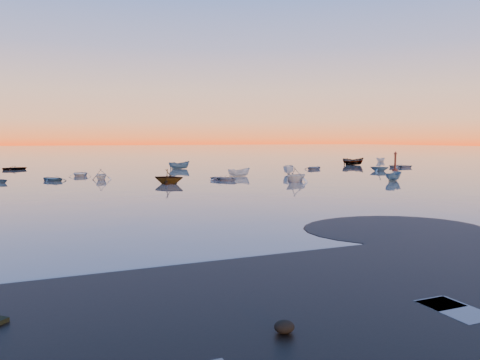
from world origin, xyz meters
TOP-DOWN VIEW (x-y plane):
  - ground at (0.00, 100.00)m, footprint 600.00×600.00m
  - mud_lobes at (0.00, -1.00)m, footprint 140.00×6.00m
  - moored_fleet at (0.00, 53.00)m, footprint 124.00×58.00m
  - boat_near_center at (25.36, 26.14)m, footprint 2.97×3.93m
  - boat_near_right at (36.56, 42.37)m, footprint 3.53×3.23m
  - channel_marker at (40.65, 43.07)m, footprint 1.00×1.00m

SIDE VIEW (x-z plane):
  - ground at x=0.00m, z-range 0.00..0.00m
  - moored_fleet at x=0.00m, z-range -0.60..0.60m
  - boat_near_center at x=25.36m, z-range -0.63..0.63m
  - boat_near_right at x=36.56m, z-range -0.58..0.58m
  - mud_lobes at x=0.00m, z-range -0.03..0.05m
  - channel_marker at x=40.65m, z-range -0.37..3.19m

